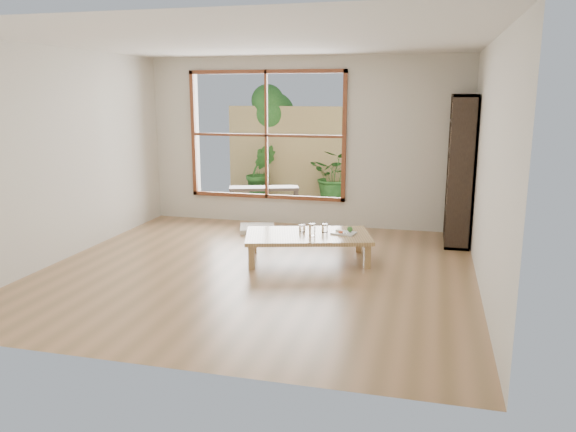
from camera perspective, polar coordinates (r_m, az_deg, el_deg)
name	(u,v)px	position (r m, az deg, el deg)	size (l,w,h in m)	color
ground	(258,270)	(6.70, -3.07, -5.46)	(5.00, 5.00, 0.00)	#AB7E55
low_table	(308,237)	(7.00, 2.03, -2.16)	(1.71, 1.25, 0.34)	tan
floor_cushion	(257,229)	(8.52, -3.14, -1.29)	(0.52, 0.52, 0.07)	beige
bookshelf	(460,170)	(8.06, 17.08, 4.49)	(0.33, 0.92, 2.04)	#32261C
glass_tall	(312,229)	(6.91, 2.46, -1.37)	(0.08, 0.08, 0.15)	silver
glass_mid	(325,228)	(7.07, 3.75, -1.23)	(0.08, 0.08, 0.11)	silver
glass_short	(302,228)	(7.10, 1.39, -1.24)	(0.07, 0.07, 0.09)	silver
glass_small	(302,228)	(7.09, 1.48, -1.25)	(0.07, 0.07, 0.09)	silver
food_tray	(345,232)	(7.03, 5.80, -1.63)	(0.32, 0.25, 0.09)	white
deck	(285,208)	(10.18, -0.30, 0.78)	(2.80, 2.00, 0.05)	#3B342B
garden_bench	(264,190)	(10.03, -2.46, 2.64)	(1.28, 0.73, 0.39)	#32261C
bamboo_fence	(298,153)	(11.00, 1.02, 6.40)	(2.80, 0.06, 1.80)	tan
shrub_right	(335,176)	(10.70, 4.80, 4.11)	(0.88, 0.76, 0.98)	#366B27
shrub_left	(261,172)	(10.92, -2.78, 4.50)	(0.58, 0.47, 1.05)	#366B27
garden_tree	(269,114)	(11.41, -1.97, 10.27)	(1.04, 0.85, 2.22)	#4C3D2D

